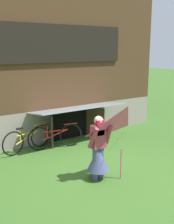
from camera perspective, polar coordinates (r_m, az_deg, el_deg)
name	(u,v)px	position (r m, az deg, el deg)	size (l,w,h in m)	color
ground_plane	(113,172)	(7.18, 5.34, -12.19)	(60.00, 60.00, 0.00)	#386023
log_house	(23,59)	(11.35, -12.94, 10.43)	(8.63, 6.25, 5.24)	gray
person	(98,153)	(6.60, 2.33, -8.39)	(0.61, 0.52, 1.54)	#474C75
kite	(127,127)	(6.21, 8.25, -3.07)	(1.10, 0.99, 1.73)	#E54C7F
bicycle_red	(55,136)	(8.71, -6.49, -4.95)	(1.70, 0.41, 0.79)	black
bicycle_yellow	(27,139)	(8.60, -12.09, -5.41)	(1.69, 0.43, 0.78)	black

